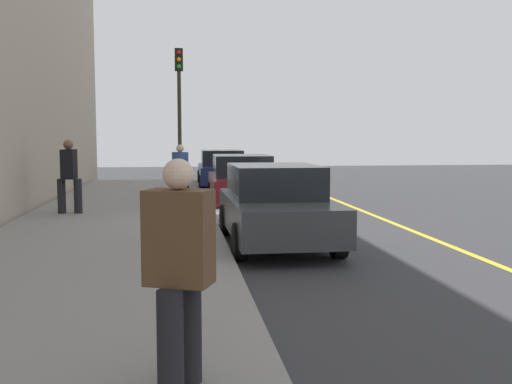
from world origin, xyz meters
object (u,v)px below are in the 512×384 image
Objects in this scene: traffic_light_pole at (179,98)px; rolling_suitcase at (178,194)px; parked_car_charcoal at (276,205)px; pedestrian_brown_coat at (179,269)px; parked_car_navy at (222,169)px; parked_car_maroon at (242,181)px; pedestrian_black_coat at (69,174)px; pedestrian_blue_coat at (180,172)px.

traffic_light_pole is 3.82m from rolling_suitcase.
parked_car_charcoal is 6.92m from pedestrian_brown_coat.
parked_car_navy is 6.49m from parked_car_maroon.
traffic_light_pole reaches higher than parked_car_navy.
pedestrian_black_coat reaches higher than pedestrian_blue_coat.
parked_car_navy is 7.09m from rolling_suitcase.
pedestrian_blue_coat is at bearing 126.86° from pedestrian_black_coat.
pedestrian_brown_coat reaches higher than pedestrian_blue_coat.
parked_car_navy is at bearing 158.97° from traffic_light_pole.
parked_car_maroon reaches higher than rolling_suitcase.
rolling_suitcase is at bearing -10.46° from pedestrian_blue_coat.
parked_car_charcoal is (6.18, -0.02, -0.00)m from parked_car_maroon.
pedestrian_black_coat is 0.39× the size of traffic_light_pole.
parked_car_navy is 1.01× the size of parked_car_maroon.
pedestrian_brown_coat is (6.66, -1.82, 0.32)m from parked_car_charcoal.
rolling_suitcase is (2.51, -0.07, -2.88)m from traffic_light_pole.
parked_car_maroon is at bearing 114.59° from pedestrian_black_coat.
pedestrian_brown_coat is 1.04× the size of pedestrian_blue_coat.
pedestrian_black_coat is (8.56, -4.42, 0.36)m from parked_car_navy.
parked_car_maroon is 3.76m from traffic_light_pole.
rolling_suitcase is (-1.69, 2.67, -0.70)m from pedestrian_black_coat.
parked_car_maroon is 12.98m from pedestrian_brown_coat.
parked_car_maroon is 2.73× the size of pedestrian_blue_coat.
pedestrian_black_coat is at bearing -132.39° from parked_car_charcoal.
pedestrian_brown_coat reaches higher than parked_car_charcoal.
traffic_light_pole is (-2.15, 0.00, 2.26)m from pedestrian_blue_coat.
pedestrian_blue_coat is (-12.83, 0.06, -0.04)m from pedestrian_brown_coat.
traffic_light_pole is at bearing 178.38° from rolling_suitcase.
rolling_suitcase is at bearing -14.26° from parked_car_navy.
parked_car_navy and parked_car_maroon have the same top height.
pedestrian_black_coat reaches higher than parked_car_charcoal.
parked_car_charcoal is at bearing -0.22° from parked_car_maroon.
pedestrian_blue_coat is (-6.16, -1.76, 0.29)m from parked_car_charcoal.
parked_car_charcoal is at bearing 11.93° from traffic_light_pole.
parked_car_navy is at bearing 174.85° from pedestrian_brown_coat.
pedestrian_brown_coat reaches higher than parked_car_navy.
pedestrian_black_coat reaches higher than pedestrian_brown_coat.
parked_car_maroon is 2.50× the size of pedestrian_black_coat.
parked_car_maroon is at bearing 90.53° from pedestrian_blue_coat.
pedestrian_blue_coat is (-2.05, 2.74, -0.08)m from pedestrian_black_coat.
parked_car_charcoal reaches higher than rolling_suitcase.
pedestrian_black_coat is 1.09× the size of pedestrian_blue_coat.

